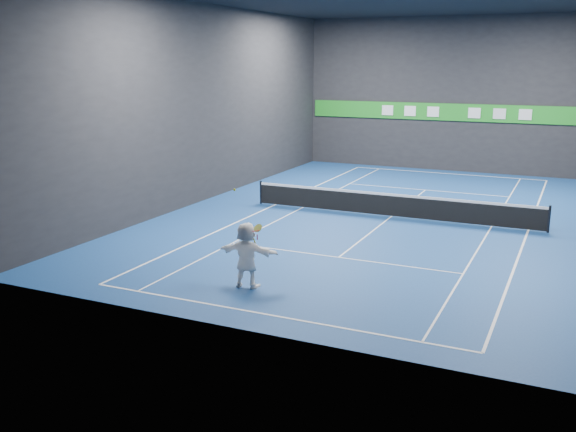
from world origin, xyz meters
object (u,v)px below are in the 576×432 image
at_px(player, 247,255).
at_px(tennis_net, 392,204).
at_px(tennis_ball, 234,190).
at_px(tennis_racket, 256,231).

xyz_separation_m(player, tennis_net, (1.43, 10.22, -0.43)).
bearing_deg(tennis_ball, player, -17.18).
bearing_deg(player, tennis_racket, -175.81).
height_order(tennis_ball, tennis_racket, tennis_ball).
distance_m(tennis_ball, tennis_net, 10.51).
relative_size(tennis_net, tennis_racket, 18.94).
bearing_deg(tennis_racket, tennis_ball, 173.07).
bearing_deg(tennis_ball, tennis_racket, -6.93).
relative_size(tennis_ball, tennis_racket, 0.11).
relative_size(tennis_ball, tennis_net, 0.01).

